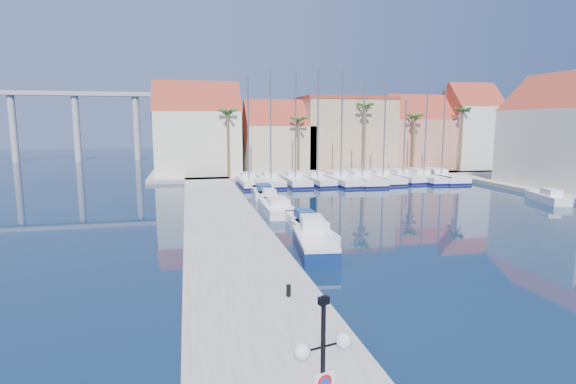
% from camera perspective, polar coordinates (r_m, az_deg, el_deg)
% --- Properties ---
extents(ground, '(260.00, 260.00, 0.00)m').
position_cam_1_polar(ground, '(24.76, 16.31, -10.27)').
color(ground, black).
rests_on(ground, ground).
extents(quay_west, '(6.00, 77.00, 0.50)m').
position_cam_1_polar(quay_west, '(34.84, -8.12, -4.06)').
color(quay_west, gray).
rests_on(quay_west, ground).
extents(shore_north, '(54.00, 16.00, 0.50)m').
position_cam_1_polar(shore_north, '(72.13, 4.81, 2.60)').
color(shore_north, gray).
rests_on(shore_north, ground).
extents(lamp_post, '(1.32, 0.61, 3.98)m').
position_cam_1_polar(lamp_post, '(9.86, 4.48, -20.42)').
color(lamp_post, black).
rests_on(lamp_post, quay_west).
extents(bollard, '(0.21, 0.21, 0.52)m').
position_cam_1_polar(bollard, '(19.82, 0.07, -12.41)').
color(bollard, black).
rests_on(bollard, quay_west).
extents(fishing_boat, '(2.77, 6.28, 2.13)m').
position_cam_1_polar(fishing_boat, '(27.72, 3.32, -6.35)').
color(fishing_boat, navy).
rests_on(fishing_boat, ground).
extents(motorboat_west_0, '(1.96, 5.94, 1.40)m').
position_cam_1_polar(motorboat_west_0, '(31.17, 3.26, -5.02)').
color(motorboat_west_0, white).
rests_on(motorboat_west_0, ground).
extents(motorboat_west_1, '(1.79, 5.42, 1.40)m').
position_cam_1_polar(motorboat_west_1, '(34.60, 1.89, -3.63)').
color(motorboat_west_1, white).
rests_on(motorboat_west_1, ground).
extents(motorboat_west_2, '(2.55, 7.51, 1.40)m').
position_cam_1_polar(motorboat_west_2, '(40.15, -1.44, -1.90)').
color(motorboat_west_2, white).
rests_on(motorboat_west_2, ground).
extents(motorboat_west_3, '(1.72, 5.21, 1.40)m').
position_cam_1_polar(motorboat_west_3, '(45.43, -2.47, -0.66)').
color(motorboat_west_3, white).
rests_on(motorboat_west_3, ground).
extents(motorboat_west_4, '(2.72, 6.82, 1.40)m').
position_cam_1_polar(motorboat_west_4, '(49.17, -3.13, 0.06)').
color(motorboat_west_4, white).
rests_on(motorboat_west_4, ground).
extents(motorboat_west_5, '(2.47, 6.88, 1.40)m').
position_cam_1_polar(motorboat_west_5, '(53.99, -3.63, 0.83)').
color(motorboat_west_5, white).
rests_on(motorboat_west_5, ground).
extents(motorboat_east_1, '(3.08, 5.87, 1.40)m').
position_cam_1_polar(motorboat_east_1, '(52.52, 30.16, -0.56)').
color(motorboat_east_1, white).
rests_on(motorboat_east_1, ground).
extents(sailboat_0, '(2.42, 9.02, 13.70)m').
position_cam_1_polar(sailboat_0, '(57.58, -5.04, 1.42)').
color(sailboat_0, white).
rests_on(sailboat_0, ground).
extents(sailboat_1, '(2.58, 8.94, 14.66)m').
position_cam_1_polar(sailboat_1, '(58.09, -2.29, 1.53)').
color(sailboat_1, white).
rests_on(sailboat_1, ground).
extents(sailboat_2, '(2.91, 10.08, 14.41)m').
position_cam_1_polar(sailboat_2, '(58.82, 0.83, 1.60)').
color(sailboat_2, white).
rests_on(sailboat_2, ground).
extents(sailboat_3, '(3.09, 9.22, 14.67)m').
position_cam_1_polar(sailboat_3, '(59.17, 3.56, 1.65)').
color(sailboat_3, white).
rests_on(sailboat_3, ground).
extents(sailboat_4, '(3.55, 11.14, 14.73)m').
position_cam_1_polar(sailboat_4, '(59.85, 6.48, 1.65)').
color(sailboat_4, white).
rests_on(sailboat_4, ground).
extents(sailboat_5, '(3.44, 11.90, 13.58)m').
position_cam_1_polar(sailboat_5, '(61.08, 9.18, 1.72)').
color(sailboat_5, white).
rests_on(sailboat_5, ground).
extents(sailboat_6, '(2.82, 10.22, 12.57)m').
position_cam_1_polar(sailboat_6, '(62.51, 11.74, 1.81)').
color(sailboat_6, white).
rests_on(sailboat_6, ground).
extents(sailboat_7, '(3.03, 9.08, 11.03)m').
position_cam_1_polar(sailboat_7, '(63.91, 14.17, 1.88)').
color(sailboat_7, white).
rests_on(sailboat_7, ground).
extents(sailboat_8, '(3.13, 11.32, 14.57)m').
position_cam_1_polar(sailboat_8, '(65.22, 16.57, 1.92)').
color(sailboat_8, white).
rests_on(sailboat_8, ground).
extents(sailboat_9, '(3.64, 11.58, 13.01)m').
position_cam_1_polar(sailboat_9, '(66.25, 18.60, 1.91)').
color(sailboat_9, white).
rests_on(sailboat_9, ground).
extents(building_0, '(12.30, 9.00, 13.50)m').
position_cam_1_polar(building_0, '(67.42, -11.43, 7.38)').
color(building_0, beige).
rests_on(building_0, shore_north).
extents(building_1, '(10.30, 8.00, 11.00)m').
position_cam_1_polar(building_1, '(68.80, -1.29, 6.55)').
color(building_1, tan).
rests_on(building_1, shore_north).
extents(building_2, '(14.20, 10.20, 11.50)m').
position_cam_1_polar(building_2, '(72.70, 7.14, 7.36)').
color(building_2, tan).
rests_on(building_2, shore_north).
extents(building_3, '(10.30, 8.00, 12.00)m').
position_cam_1_polar(building_3, '(76.72, 15.92, 6.86)').
color(building_3, tan).
rests_on(building_3, shore_north).
extents(building_4, '(8.30, 8.00, 14.00)m').
position_cam_1_polar(building_4, '(80.55, 21.98, 7.43)').
color(building_4, silver).
rests_on(building_4, shore_north).
extents(building_6, '(9.00, 14.30, 13.50)m').
position_cam_1_polar(building_6, '(62.24, 31.99, 6.14)').
color(building_6, beige).
rests_on(building_6, shore_east).
extents(palm_0, '(2.60, 2.60, 10.15)m').
position_cam_1_polar(palm_0, '(62.65, -7.68, 9.72)').
color(palm_0, brown).
rests_on(palm_0, shore_north).
extents(palm_1, '(2.60, 2.60, 9.15)m').
position_cam_1_polar(palm_1, '(64.31, 1.36, 8.92)').
color(palm_1, brown).
rests_on(palm_1, shore_north).
extents(palm_2, '(2.60, 2.60, 11.15)m').
position_cam_1_polar(palm_2, '(67.47, 9.77, 10.39)').
color(palm_2, brown).
rests_on(palm_2, shore_north).
extents(palm_3, '(2.60, 2.60, 9.65)m').
position_cam_1_polar(palm_3, '(70.87, 15.81, 8.97)').
color(palm_3, brown).
rests_on(palm_3, shore_north).
extents(palm_4, '(2.60, 2.60, 10.65)m').
position_cam_1_polar(palm_4, '(75.01, 21.29, 9.39)').
color(palm_4, brown).
rests_on(palm_4, shore_north).
extents(viaduct, '(48.00, 2.20, 14.45)m').
position_cam_1_polar(viaduct, '(106.03, -28.09, 8.98)').
color(viaduct, '#9E9E99').
rests_on(viaduct, ground).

